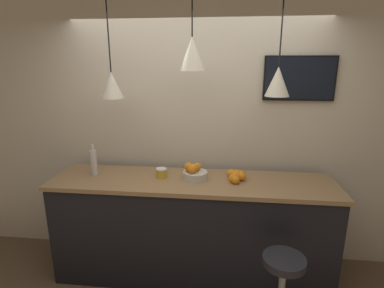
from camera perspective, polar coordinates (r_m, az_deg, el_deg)
name	(u,v)px	position (r m, az deg, el deg)	size (l,w,h in m)	color
back_wall	(197,126)	(3.12, 0.87, 3.41)	(8.00, 0.06, 2.90)	beige
service_counter	(192,228)	(3.06, 0.00, -15.75)	(2.66, 0.64, 1.03)	black
bar_stool	(282,288)	(2.67, 16.69, -24.80)	(0.45, 0.45, 0.67)	#B7B7BC
fruit_bowl	(194,173)	(2.83, 0.41, -5.47)	(0.23, 0.23, 0.16)	beige
orange_pile	(237,176)	(2.84, 8.55, -6.03)	(0.18, 0.23, 0.09)	orange
juice_bottle	(94,162)	(3.07, -18.25, -3.26)	(0.06, 0.06, 0.31)	silver
spread_jar	(161,173)	(2.89, -5.84, -5.49)	(0.10, 0.10, 0.09)	gold
pendant_lamp_left	(112,85)	(2.81, -15.03, 10.84)	(0.21, 0.21, 1.02)	black
pendant_lamp_middle	(192,54)	(2.63, 0.03, 16.80)	(0.22, 0.22, 0.78)	black
pendant_lamp_right	(278,81)	(2.65, 16.02, 11.46)	(0.21, 0.21, 0.99)	black
mounted_tv	(299,78)	(3.06, 19.78, 11.67)	(0.66, 0.04, 0.42)	black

